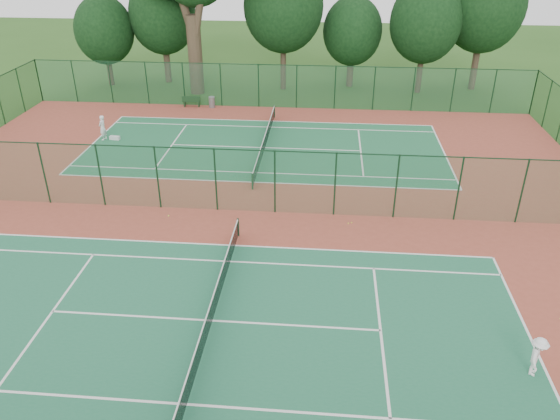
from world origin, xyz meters
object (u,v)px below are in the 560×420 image
object	(u,v)px
trash_bin	(212,102)
player_far	(103,128)
bench	(191,101)
kit_bag	(115,138)
player_near	(537,357)

from	to	relation	value
trash_bin	player_far	bearing A→B (deg)	-127.34
trash_bin	bench	world-z (taller)	bench
player_far	trash_bin	xyz separation A→B (m)	(6.05, 7.94, -0.44)
player_far	bench	size ratio (longest dim) A/B	1.17
kit_bag	trash_bin	bearing A→B (deg)	63.00
player_far	trash_bin	distance (m)	9.99
bench	player_far	bearing A→B (deg)	-122.86
player_far	trash_bin	world-z (taller)	player_far
player_far	bench	world-z (taller)	player_far
player_far	bench	distance (m)	9.08
player_near	bench	bearing A→B (deg)	56.62
player_near	bench	xyz separation A→B (m)	(-18.41, 28.23, -0.30)
trash_bin	bench	bearing A→B (deg)	179.58
bench	kit_bag	xyz separation A→B (m)	(-3.62, -7.88, -0.33)
player_near	bench	size ratio (longest dim) A/B	1.01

